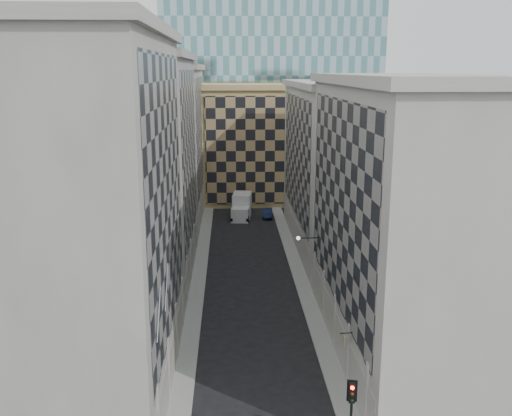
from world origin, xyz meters
name	(u,v)px	position (x,y,z in m)	size (l,w,h in m)	color
sidewalk_west	(198,280)	(-5.25, 30.00, 0.07)	(1.50, 100.00, 0.15)	gray
sidewalk_east	(300,278)	(5.25, 30.00, 0.07)	(1.50, 100.00, 0.15)	gray
bldg_left_a	(92,216)	(-10.88, 11.00, 11.82)	(10.80, 22.80, 23.70)	gray
bldg_left_b	(142,167)	(-10.88, 33.00, 11.32)	(10.80, 22.80, 22.70)	gray
bldg_left_c	(165,144)	(-10.88, 55.00, 10.83)	(10.80, 22.80, 21.70)	gray
bldg_right_a	(404,218)	(10.88, 15.00, 10.32)	(10.80, 26.80, 20.70)	#ACA69E
bldg_right_b	(336,165)	(10.89, 42.00, 9.85)	(10.80, 28.80, 19.70)	#ACA69E
tan_block	(253,142)	(2.00, 67.90, 9.44)	(16.80, 14.80, 18.80)	tan
church_tower	(239,36)	(0.00, 82.00, 26.95)	(7.20, 7.20, 51.50)	#302B25
flagpoles_left	(163,300)	(-5.90, 6.00, 8.00)	(0.10, 6.33, 2.33)	gray
bracket_lamp	(300,238)	(4.38, 24.00, 6.20)	(1.98, 0.36, 0.36)	black
traffic_light	(352,403)	(4.55, 2.16, 3.40)	(0.57, 0.53, 4.53)	black
box_truck	(242,208)	(-0.26, 55.38, 1.50)	(3.24, 6.51, 3.44)	silver
dark_car	(267,213)	(3.50, 55.22, 0.64)	(1.35, 3.87, 1.27)	#0F1839
shop_sign	(343,339)	(5.42, 8.88, 3.83)	(0.86, 0.75, 0.84)	black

